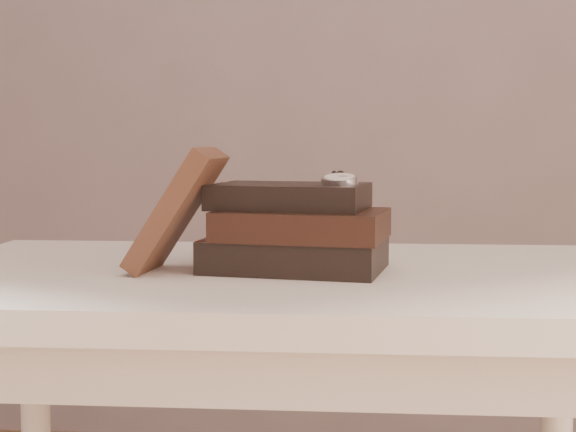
{
  "coord_description": "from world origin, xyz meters",
  "views": [
    {
      "loc": [
        0.11,
        -0.8,
        0.93
      ],
      "look_at": [
        0.02,
        0.34,
        0.82
      ],
      "focal_mm": 52.49,
      "sensor_mm": 36.0,
      "label": 1
    }
  ],
  "objects": [
    {
      "name": "book_stack",
      "position": [
        0.03,
        0.34,
        0.81
      ],
      "size": [
        0.26,
        0.21,
        0.12
      ],
      "color": "black",
      "rests_on": "table"
    },
    {
      "name": "pocket_watch",
      "position": [
        0.09,
        0.32,
        0.88
      ],
      "size": [
        0.06,
        0.15,
        0.02
      ],
      "color": "silver",
      "rests_on": "book_stack"
    },
    {
      "name": "table",
      "position": [
        0.0,
        0.35,
        0.66
      ],
      "size": [
        1.0,
        0.6,
        0.75
      ],
      "color": "silver",
      "rests_on": "ground"
    },
    {
      "name": "eyeglasses",
      "position": [
        -0.04,
        0.44,
        0.82
      ],
      "size": [
        0.12,
        0.13,
        0.05
      ],
      "color": "silver",
      "rests_on": "book_stack"
    },
    {
      "name": "journal",
      "position": [
        -0.13,
        0.32,
        0.83
      ],
      "size": [
        0.13,
        0.12,
        0.17
      ],
      "primitive_type": "cube",
      "rotation": [
        0.0,
        0.58,
        -0.09
      ],
      "color": "#3C2017",
      "rests_on": "table"
    }
  ]
}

